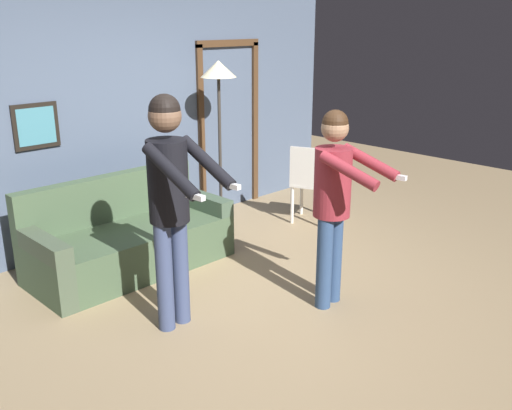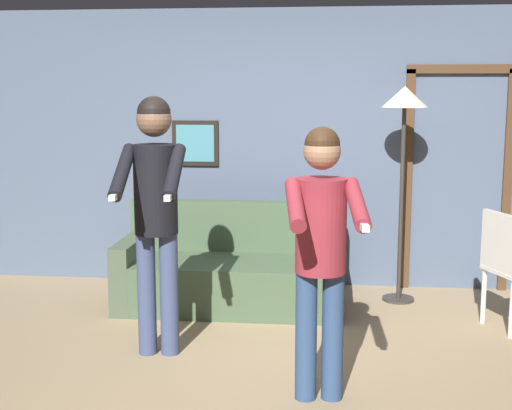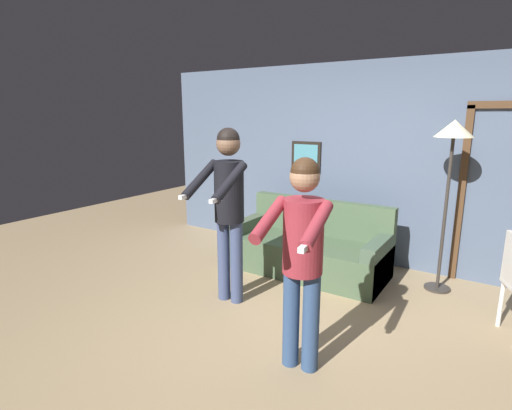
{
  "view_description": "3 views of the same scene",
  "coord_description": "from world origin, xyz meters",
  "px_view_note": "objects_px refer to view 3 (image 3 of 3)",
  "views": [
    {
      "loc": [
        -3.15,
        -3.07,
        2.3
      ],
      "look_at": [
        -0.28,
        -0.19,
        0.98
      ],
      "focal_mm": 40.0,
      "sensor_mm": 36.0,
      "label": 1
    },
    {
      "loc": [
        0.42,
        -4.51,
        1.86
      ],
      "look_at": [
        -0.04,
        -0.16,
        1.15
      ],
      "focal_mm": 50.0,
      "sensor_mm": 36.0,
      "label": 2
    },
    {
      "loc": [
        1.59,
        -2.93,
        1.95
      ],
      "look_at": [
        -0.28,
        -0.04,
        1.16
      ],
      "focal_mm": 28.0,
      "sensor_mm": 36.0,
      "label": 3
    }
  ],
  "objects_px": {
    "couch": "(309,250)",
    "person_standing_right": "(302,247)",
    "torchiere_lamp": "(453,145)",
    "person_standing_left": "(228,198)"
  },
  "relations": [
    {
      "from": "torchiere_lamp",
      "to": "person_standing_left",
      "type": "relative_size",
      "value": 1.04
    },
    {
      "from": "torchiere_lamp",
      "to": "person_standing_left",
      "type": "height_order",
      "value": "torchiere_lamp"
    },
    {
      "from": "couch",
      "to": "person_standing_right",
      "type": "xyz_separation_m",
      "value": [
        0.79,
        -1.83,
        0.72
      ]
    },
    {
      "from": "person_standing_left",
      "to": "person_standing_right",
      "type": "height_order",
      "value": "person_standing_left"
    },
    {
      "from": "person_standing_left",
      "to": "couch",
      "type": "bearing_deg",
      "value": 73.74
    },
    {
      "from": "couch",
      "to": "torchiere_lamp",
      "type": "distance_m",
      "value": 2.01
    },
    {
      "from": "couch",
      "to": "person_standing_left",
      "type": "bearing_deg",
      "value": -106.26
    },
    {
      "from": "torchiere_lamp",
      "to": "person_standing_left",
      "type": "xyz_separation_m",
      "value": [
        -1.81,
        -1.51,
        -0.51
      ]
    },
    {
      "from": "couch",
      "to": "torchiere_lamp",
      "type": "xyz_separation_m",
      "value": [
        1.46,
        0.31,
        1.35
      ]
    },
    {
      "from": "person_standing_left",
      "to": "torchiere_lamp",
      "type": "bearing_deg",
      "value": 39.88
    }
  ]
}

